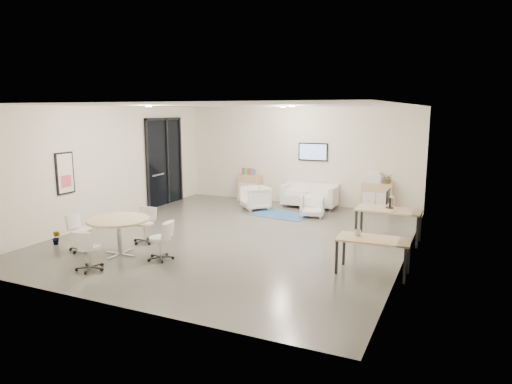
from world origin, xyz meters
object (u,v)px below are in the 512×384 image
at_px(sideboard_left, 250,188).
at_px(armchair_right, 312,205).
at_px(loveseat, 310,196).
at_px(armchair_left, 255,197).
at_px(sideboard_right, 377,197).
at_px(desk_rear, 389,212).
at_px(desk_front, 373,242).
at_px(round_table, 119,222).

relative_size(sideboard_left, armchair_right, 1.29).
xyz_separation_m(loveseat, armchair_left, (-1.47, -1.04, 0.05)).
bearing_deg(armchair_left, sideboard_right, 62.51).
bearing_deg(sideboard_left, desk_rear, -31.60).
distance_m(sideboard_left, desk_front, 7.65).
bearing_deg(sideboard_left, desk_front, -46.83).
distance_m(armchair_right, desk_rear, 2.98).
height_order(sideboard_left, desk_rear, sideboard_left).
bearing_deg(loveseat, desk_front, -61.10).
distance_m(loveseat, desk_front, 6.15).
bearing_deg(desk_front, armchair_right, 118.30).
bearing_deg(armchair_left, round_table, -54.14).
bearing_deg(armchair_right, round_table, -129.72).
relative_size(loveseat, desk_rear, 1.14).
bearing_deg(armchair_right, loveseat, 98.30).
height_order(loveseat, round_table, round_table).
distance_m(sideboard_left, armchair_right, 3.10).
height_order(armchair_right, desk_front, desk_front).
bearing_deg(desk_front, round_table, -171.12).
distance_m(sideboard_right, armchair_right, 2.17).
height_order(armchair_left, armchair_right, armchair_left).
bearing_deg(round_table, desk_front, 11.94).
bearing_deg(desk_front, desk_rear, 88.95).
distance_m(sideboard_right, desk_front, 5.64).
bearing_deg(round_table, armchair_left, 82.44).
bearing_deg(desk_rear, desk_front, -86.25).
height_order(armchair_left, desk_front, armchair_left).
relative_size(sideboard_left, sideboard_right, 0.98).
xyz_separation_m(sideboard_right, desk_front, (0.90, -5.56, 0.18)).
bearing_deg(sideboard_left, sideboard_right, -0.18).
distance_m(loveseat, armchair_left, 1.80).
distance_m(armchair_right, desk_front, 4.82).
relative_size(sideboard_left, round_table, 0.67).
bearing_deg(desk_front, armchair_left, 132.73).
xyz_separation_m(sideboard_left, round_table, (0.06, -6.67, 0.28)).
distance_m(loveseat, desk_rear, 4.16).
height_order(sideboard_right, round_table, sideboard_right).
xyz_separation_m(sideboard_left, desk_front, (5.23, -5.58, 0.19)).
xyz_separation_m(sideboard_left, armchair_left, (0.78, -1.24, -0.04)).
bearing_deg(armchair_left, sideboard_left, 165.38).
distance_m(sideboard_left, desk_rear, 6.05).
height_order(sideboard_right, armchair_left, sideboard_right).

